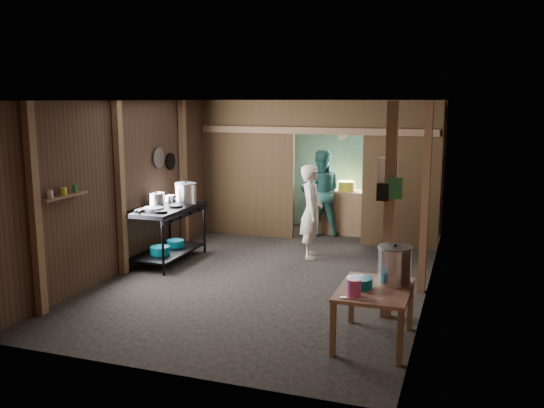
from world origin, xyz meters
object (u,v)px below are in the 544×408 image
at_px(pink_bucket, 354,287).
at_px(cook, 311,212).
at_px(stove_pot_large, 186,194).
at_px(stock_pot, 395,266).
at_px(prep_table, 374,315).
at_px(gas_range, 167,234).
at_px(yellow_tub, 346,186).

height_order(pink_bucket, cook, cook).
relative_size(stove_pot_large, cook, 0.23).
bearing_deg(stove_pot_large, stock_pot, -31.35).
bearing_deg(prep_table, pink_bucket, -118.23).
distance_m(gas_range, pink_bucket, 4.29).
bearing_deg(gas_range, pink_bucket, -34.28).
relative_size(gas_range, yellow_tub, 4.64).
height_order(stove_pot_large, yellow_tub, stove_pot_large).
distance_m(gas_range, stove_pot_large, 0.74).
relative_size(yellow_tub, cook, 0.21).
bearing_deg(pink_bucket, cook, 112.07).
bearing_deg(cook, pink_bucket, -171.11).
height_order(stock_pot, cook, cook).
xyz_separation_m(gas_range, cook, (2.15, 1.01, 0.32)).
distance_m(stove_pot_large, pink_bucket, 4.40).
relative_size(stock_pot, yellow_tub, 1.33).
height_order(stock_pot, pink_bucket, stock_pot).
bearing_deg(stove_pot_large, prep_table, -35.08).
xyz_separation_m(stove_pot_large, cook, (1.98, 0.63, -0.29)).
relative_size(gas_range, cook, 0.99).
bearing_deg(stock_pot, yellow_tub, 107.88).
bearing_deg(yellow_tub, cook, -95.03).
bearing_deg(prep_table, cook, 116.55).
height_order(stove_pot_large, stock_pot, stove_pot_large).
distance_m(stove_pot_large, stock_pot, 4.36).
xyz_separation_m(gas_range, stove_pot_large, (0.17, 0.38, 0.62)).
height_order(prep_table, cook, cook).
height_order(stove_pot_large, cook, cook).
bearing_deg(pink_bucket, prep_table, 61.77).
height_order(gas_range, stove_pot_large, stove_pot_large).
height_order(prep_table, yellow_tub, yellow_tub).
distance_m(prep_table, pink_bucket, 0.53).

